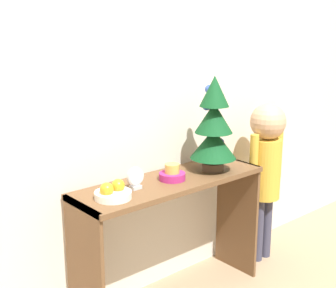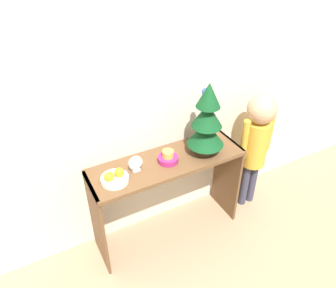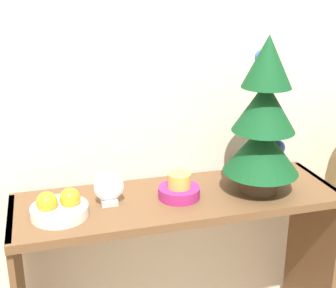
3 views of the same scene
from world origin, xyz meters
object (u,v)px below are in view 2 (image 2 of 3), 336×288
Objects in this scene: desk_clock at (136,164)px; fruit_bowl at (115,178)px; mini_tree at (207,121)px; child_figure at (257,137)px; singing_bowl at (168,158)px.

fruit_bowl is at bearing -167.88° from desk_clock.
child_figure is (0.53, 0.01, -0.30)m from mini_tree.
child_figure is (0.82, -0.02, -0.06)m from singing_bowl.
desk_clock reaches higher than singing_bowl.
fruit_bowl is 0.18m from desk_clock.
mini_tree is at bearing -0.01° from fruit_bowl.
fruit_bowl is at bearing -176.33° from singing_bowl.
child_figure is at bearing -1.62° from desk_clock.
desk_clock is at bearing 176.18° from mini_tree.
singing_bowl is 1.22× the size of desk_clock.
singing_bowl is at bearing -2.15° from desk_clock.
mini_tree reaches higher than desk_clock.
desk_clock is (-0.55, 0.04, -0.21)m from mini_tree.
mini_tree is 0.61m from child_figure.
desk_clock is at bearing 178.38° from child_figure.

